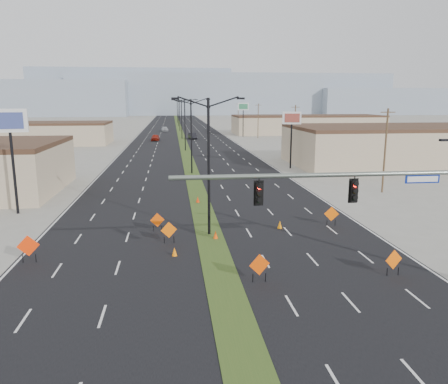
{
  "coord_description": "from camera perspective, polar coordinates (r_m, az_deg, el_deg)",
  "views": [
    {
      "loc": [
        -2.58,
        -19.13,
        9.81
      ],
      "look_at": [
        1.12,
        12.1,
        3.2
      ],
      "focal_mm": 35.0,
      "sensor_mm": 36.0,
      "label": 1
    }
  ],
  "objects": [
    {
      "name": "construction_sign_1",
      "position": [
        30.8,
        -7.21,
        -5.04
      ],
      "size": [
        1.13,
        0.31,
        1.54
      ],
      "rotation": [
        0.0,
        0.0,
        0.24
      ],
      "color": "#F15F05",
      "rests_on": "ground"
    },
    {
      "name": "mesa_east",
      "position": [
        359.02,
        24.25,
        10.72
      ],
      "size": [
        160.0,
        50.0,
        18.0
      ],
      "primitive_type": "cube",
      "color": "#8C99AD",
      "rests_on": "ground"
    },
    {
      "name": "mesa_center",
      "position": [
        321.98,
        0.85,
        12.62
      ],
      "size": [
        220.0,
        50.0,
        28.0
      ],
      "primitive_type": "cube",
      "color": "#8C99AD",
      "rests_on": "ground"
    },
    {
      "name": "utility_pole_0",
      "position": [
        49.84,
        20.31,
        5.22
      ],
      "size": [
        1.6,
        0.2,
        9.0
      ],
      "color": "#4C3823",
      "rests_on": "ground"
    },
    {
      "name": "pole_sign_east_near",
      "position": [
        64.61,
        8.84,
        8.92
      ],
      "size": [
        2.7,
        0.87,
        8.23
      ],
      "rotation": [
        0.0,
        0.0,
        -0.2
      ],
      "color": "black",
      "rests_on": "ground"
    },
    {
      "name": "construction_sign_2",
      "position": [
        33.63,
        -8.7,
        -3.73
      ],
      "size": [
        1.08,
        0.23,
        1.45
      ],
      "rotation": [
        0.0,
        0.0,
        0.18
      ],
      "color": "#E44A04",
      "rests_on": "ground"
    },
    {
      "name": "car_left",
      "position": [
        110.31,
        -8.97,
        7.04
      ],
      "size": [
        2.09,
        4.68,
        1.56
      ],
      "primitive_type": "imported",
      "rotation": [
        0.0,
        0.0,
        -0.05
      ],
      "color": "maroon",
      "rests_on": "ground"
    },
    {
      "name": "utility_pole_1",
      "position": [
        82.45,
        9.24,
        8.15
      ],
      "size": [
        1.6,
        0.2,
        9.0
      ],
      "color": "#4C3823",
      "rests_on": "ground"
    },
    {
      "name": "cone_3",
      "position": [
        42.69,
        -3.45,
        -1.0
      ],
      "size": [
        0.48,
        0.48,
        0.62
      ],
      "primitive_type": "cone",
      "rotation": [
        0.0,
        0.0,
        -0.37
      ],
      "color": "red",
      "rests_on": "ground"
    },
    {
      "name": "streetlight_2",
      "position": [
        87.28,
        -5.13,
        8.94
      ],
      "size": [
        5.15,
        0.24,
        10.02
      ],
      "color": "black",
      "rests_on": "ground"
    },
    {
      "name": "utility_pole_3",
      "position": [
        150.92,
        1.87,
        9.92
      ],
      "size": [
        1.6,
        0.2,
        9.0
      ],
      "color": "#4C3823",
      "rests_on": "ground"
    },
    {
      "name": "signal_mast",
      "position": [
        24.41,
        20.56,
        -0.76
      ],
      "size": [
        16.3,
        0.6,
        8.0
      ],
      "color": "slate",
      "rests_on": "ground"
    },
    {
      "name": "streetlight_6",
      "position": [
        199.19,
        -6.13,
        10.54
      ],
      "size": [
        5.15,
        0.24,
        10.02
      ],
      "color": "black",
      "rests_on": "ground"
    },
    {
      "name": "car_mid",
      "position": [
        113.91,
        -4.13,
        7.3
      ],
      "size": [
        2.25,
        4.99,
        1.59
      ],
      "primitive_type": "imported",
      "rotation": [
        0.0,
        0.0,
        0.12
      ],
      "color": "black",
      "rests_on": "ground"
    },
    {
      "name": "building_sw_far",
      "position": [
        108.47,
        -22.66,
        6.97
      ],
      "size": [
        30.0,
        14.0,
        4.5
      ],
      "primitive_type": "cube",
      "color": "tan",
      "rests_on": "ground"
    },
    {
      "name": "pole_sign_east_far",
      "position": [
        121.31,
        2.53,
        10.76
      ],
      "size": [
        3.02,
        0.8,
        9.19
      ],
      "rotation": [
        0.0,
        0.0,
        -0.15
      ],
      "color": "black",
      "rests_on": "ground"
    },
    {
      "name": "car_far",
      "position": [
        142.76,
        -7.77,
        8.12
      ],
      "size": [
        2.52,
        5.26,
        1.48
      ],
      "primitive_type": "imported",
      "rotation": [
        0.0,
        0.0,
        0.09
      ],
      "color": "#A2A5AB",
      "rests_on": "ground"
    },
    {
      "name": "construction_sign_3",
      "position": [
        24.27,
        4.65,
        -9.56
      ],
      "size": [
        1.19,
        0.34,
        1.63
      ],
      "rotation": [
        0.0,
        0.0,
        0.25
      ],
      "color": "#DE4304",
      "rests_on": "ground"
    },
    {
      "name": "mesa_backdrop",
      "position": [
        340.29,
        -11.68,
        12.68
      ],
      "size": [
        140.0,
        50.0,
        32.0
      ],
      "primitive_type": "cube",
      "color": "#8C99AD",
      "rests_on": "ground"
    },
    {
      "name": "streetlight_1",
      "position": [
        59.35,
        -4.29,
        7.6
      ],
      "size": [
        5.15,
        0.24,
        10.02
      ],
      "color": "black",
      "rests_on": "ground"
    },
    {
      "name": "streetlight_3",
      "position": [
        115.24,
        -5.56,
        9.64
      ],
      "size": [
        5.15,
        0.24,
        10.02
      ],
      "color": "black",
      "rests_on": "ground"
    },
    {
      "name": "road_surface",
      "position": [
        119.56,
        -5.55,
        7.11
      ],
      "size": [
        25.0,
        400.0,
        0.02
      ],
      "primitive_type": "cube",
      "color": "black",
      "rests_on": "ground"
    },
    {
      "name": "cone_2",
      "position": [
        34.42,
        7.3,
        -4.25
      ],
      "size": [
        0.41,
        0.41,
        0.62
      ],
      "primitive_type": "cone",
      "rotation": [
        0.0,
        0.0,
        0.09
      ],
      "color": "orange",
      "rests_on": "ground"
    },
    {
      "name": "streetlight_0",
      "position": [
        31.54,
        -2.01,
        3.86
      ],
      "size": [
        5.15,
        0.24,
        10.02
      ],
      "color": "black",
      "rests_on": "ground"
    },
    {
      "name": "ground",
      "position": [
        21.65,
        0.85,
        -15.07
      ],
      "size": [
        600.0,
        600.0,
        0.0
      ],
      "primitive_type": "plane",
      "color": "gray",
      "rests_on": "ground"
    },
    {
      "name": "building_se_far",
      "position": [
        135.55,
        10.78,
        8.58
      ],
      "size": [
        44.0,
        16.0,
        5.0
      ],
      "primitive_type": "cube",
      "color": "tan",
      "rests_on": "ground"
    },
    {
      "name": "median_strip",
      "position": [
        119.56,
        -5.55,
        7.11
      ],
      "size": [
        2.0,
        400.0,
        0.04
      ],
      "primitive_type": "cube",
      "color": "#304E1C",
      "rests_on": "ground"
    },
    {
      "name": "construction_sign_4",
      "position": [
        26.86,
        21.28,
        -8.35
      ],
      "size": [
        1.13,
        0.34,
        1.54
      ],
      "rotation": [
        0.0,
        0.0,
        0.26
      ],
      "color": "#FF5E05",
      "rests_on": "ground"
    },
    {
      "name": "cone_0",
      "position": [
        28.45,
        -6.48,
        -7.75
      ],
      "size": [
        0.43,
        0.43,
        0.59
      ],
      "primitive_type": "cone",
      "rotation": [
        0.0,
        0.0,
        -0.25
      ],
      "color": "orange",
      "rests_on": "ground"
    },
    {
      "name": "cone_1",
      "position": [
        31.62,
        -1.11,
        -5.63
      ],
      "size": [
        0.45,
        0.45,
        0.61
      ],
      "primitive_type": "cone",
      "rotation": [
        0.0,
        0.0,
        -0.28
      ],
      "color": "#F94905",
      "rests_on": "ground"
    },
    {
      "name": "pole_sign_west",
      "position": [
        41.73,
        -26.2,
        7.39
      ],
      "size": [
        2.99,
        0.85,
        9.13
      ],
      "rotation": [
        0.0,
        0.0,
        0.17
      ],
      "color": "black",
      "rests_on": "ground"
    },
    {
      "name": "construction_sign_0",
      "position": [
        29.46,
        -24.2,
        -6.54
      ],
      "size": [
        1.28,
        0.4,
        1.76
      ],
      "rotation": [
        0.0,
        0.0,
        0.28
      ],
      "color": "#F53105",
      "rests_on": "ground"
    },
    {
      "name": "construction_sign_5",
      "position": [
        35.77,
        13.86,
        -2.89
      ],
      "size": [
        1.15,
        0.25,
        1.55
      ],
      "rotation": [
        0.0,
        0.0,
        -0.18
      ],
      "color": "#F85E05",
      "rests_on": "ground"
    },
    {
      "name": "utility_pole_2",
      "position": [
        116.46,
        4.48,
        9.31
      ],
      "size": [
        1.6,
        0.2,
        9.0
      ],
      "color": "#4C3823",
      "rests_on": "ground"
    },
    {
      "name": "streetlight_4",
      "position": [
        143.22,
        -5.82,
        10.06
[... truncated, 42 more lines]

